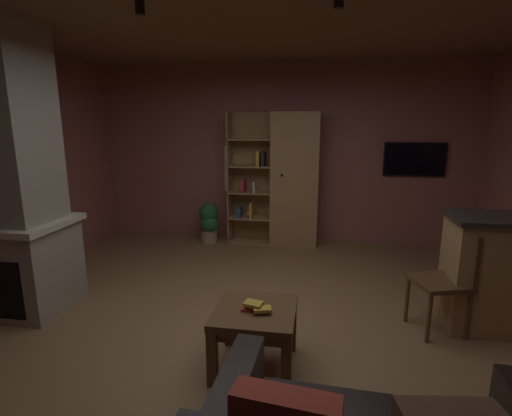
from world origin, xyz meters
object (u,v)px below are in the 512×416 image
Objects in this scene: potted_floor_plant at (209,221)px; wall_mounted_tv at (414,159)px; bookshelf_cabinet at (288,181)px; dining_chair at (448,275)px; table_book_2 at (253,304)px; stone_fireplace at (10,188)px; table_book_1 at (262,309)px; coffee_table at (255,320)px; table_book_0 at (249,308)px.

wall_mounted_tv is at bearing 6.70° from potted_floor_plant.
dining_chair is (1.60, -2.33, -0.45)m from bookshelf_cabinet.
potted_floor_plant is (-1.21, 3.03, -0.19)m from table_book_2.
stone_fireplace is 2.70m from table_book_1.
wall_mounted_tv is at bearing 85.10° from dining_chair.
stone_fireplace is at bearing 165.66° from table_book_1.
stone_fireplace is 2.62m from table_book_2.
dining_chair reaches higher than potted_floor_plant.
table_book_1 is 0.15× the size of wall_mounted_tv.
bookshelf_cabinet is at bearing 90.22° from coffee_table.
table_book_0 is 3.23m from potted_floor_plant.
wall_mounted_tv is (1.85, 3.37, 0.82)m from table_book_0.
bookshelf_cabinet is 15.54× the size of table_book_1.
bookshelf_cabinet is 15.01× the size of table_book_2.
potted_floor_plant is (-1.17, 3.01, -0.15)m from table_book_0.
potted_floor_plant is 0.72× the size of wall_mounted_tv.
wall_mounted_tv is at bearing 61.67° from coffee_table.
coffee_table is (2.46, -0.59, -0.84)m from stone_fireplace.
wall_mounted_tv is at bearing 61.79° from table_book_2.
bookshelf_cabinet is (2.45, 2.56, -0.24)m from stone_fireplace.
wall_mounted_tv is at bearing 6.61° from bookshelf_cabinet.
table_book_1 is at bearing -14.34° from stone_fireplace.
table_book_0 is (-0.04, -0.01, 0.11)m from coffee_table.
table_book_0 is 1.83m from dining_chair.
table_book_1 reaches higher than coffee_table.
stone_fireplace is 3.12× the size of wall_mounted_tv.
table_book_2 is (0.04, -0.02, 0.05)m from table_book_0.
table_book_2 is at bearing -68.19° from potted_floor_plant.
wall_mounted_tv is at bearing 61.18° from table_book_0.
dining_chair is (1.59, 0.81, 0.15)m from coffee_table.
potted_floor_plant is (-1.22, 3.00, -0.04)m from coffee_table.
dining_chair is at bearing 26.66° from table_book_0.
table_book_0 is 0.12m from table_book_1.
dining_chair is at bearing 27.68° from table_book_2.
dining_chair is (4.05, 0.22, -0.70)m from stone_fireplace.
coffee_table is at bearing -13.39° from stone_fireplace.
table_book_1 is 3.91m from wall_mounted_tv.
table_book_2 is at bearing -24.97° from table_book_0.
table_book_1 is (0.06, -0.06, 0.13)m from coffee_table.
wall_mounted_tv is (4.27, 2.77, 0.08)m from stone_fireplace.
coffee_table is 3.92m from wall_mounted_tv.
table_book_1 is 1.75m from dining_chair.
potted_floor_plant is at bearing 142.05° from dining_chair.
table_book_2 is at bearing -103.32° from coffee_table.
dining_chair is at bearing 26.94° from coffee_table.
stone_fireplace is 24.46× the size of table_book_0.
dining_chair is 2.67m from wall_mounted_tv.
bookshelf_cabinet is 3.20m from table_book_2.
table_book_0 reaches higher than coffee_table.
bookshelf_cabinet is at bearing 90.09° from table_book_2.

